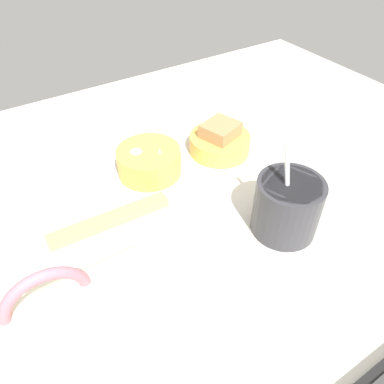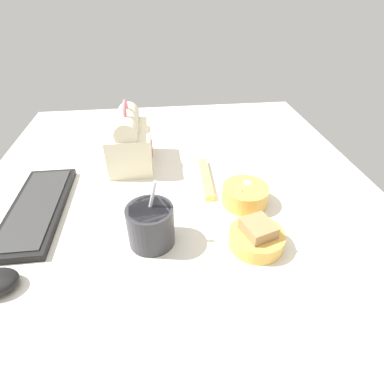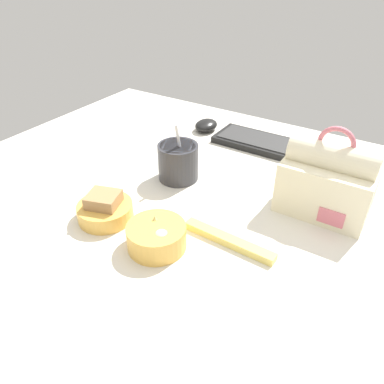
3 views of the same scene
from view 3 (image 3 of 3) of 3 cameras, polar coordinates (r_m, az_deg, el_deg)
name	(u,v)px [view 3 (image 3 of 3)]	position (r cm, az deg, el deg)	size (l,w,h in cm)	color
desk_surface	(207,212)	(84.89, 2.37, -3.04)	(140.00, 110.00, 2.00)	silver
keyboard	(272,145)	(111.60, 12.05, 7.00)	(33.71, 12.31, 2.10)	black
lunch_bag	(328,181)	(84.65, 19.95, 1.57)	(18.87, 12.71, 20.03)	#EFE5C1
soup_cup	(178,161)	(92.86, -2.12, 4.73)	(10.01, 10.01, 15.37)	#333338
bento_bowl_sandwich	(105,209)	(82.09, -13.11, -2.60)	(11.86, 11.86, 6.22)	#EAB24C
bento_bowl_snacks	(157,236)	(72.98, -5.42, -6.66)	(11.57, 11.57, 5.91)	#EAB24C
computer_mouse	(206,125)	(120.52, 2.17, 10.13)	(6.50, 8.35, 3.35)	black
chopstick_case	(229,240)	(74.77, 5.62, -7.36)	(19.84, 3.24, 1.60)	#EFD666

